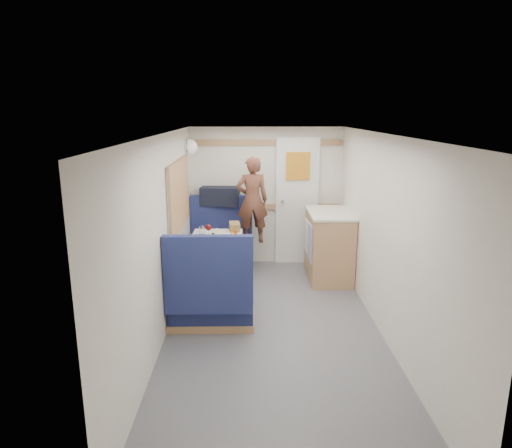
{
  "coord_description": "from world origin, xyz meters",
  "views": [
    {
      "loc": [
        -0.24,
        -4.31,
        2.21
      ],
      "look_at": [
        -0.17,
        0.9,
        0.92
      ],
      "focal_mm": 32.0,
      "sensor_mm": 36.0,
      "label": 1
    }
  ],
  "objects_px": {
    "galley_counter": "(329,245)",
    "dinette_table": "(216,250)",
    "bench_near": "(211,299)",
    "duffel_bag": "(220,196)",
    "wine_glass": "(208,228)",
    "person": "(252,200)",
    "bread_loaf": "(235,227)",
    "tray": "(220,242)",
    "dome_light": "(190,147)",
    "beer_glass": "(235,233)",
    "salt_grinder": "(217,232)",
    "bench_far": "(221,250)",
    "pepper_grinder": "(213,237)",
    "tumbler_left": "(195,243)",
    "cheese_block": "(227,242)",
    "orange_fruit": "(233,236)",
    "tumbler_mid": "(202,230)"
  },
  "relations": [
    {
      "from": "dinette_table",
      "to": "beer_glass",
      "type": "distance_m",
      "value": 0.31
    },
    {
      "from": "tray",
      "to": "bread_loaf",
      "type": "height_order",
      "value": "bread_loaf"
    },
    {
      "from": "tray",
      "to": "tumbler_mid",
      "type": "relative_size",
      "value": 3.16
    },
    {
      "from": "bench_near",
      "to": "tray",
      "type": "bearing_deg",
      "value": 85.21
    },
    {
      "from": "cheese_block",
      "to": "tray",
      "type": "bearing_deg",
      "value": 140.7
    },
    {
      "from": "duffel_bag",
      "to": "tray",
      "type": "height_order",
      "value": "duffel_bag"
    },
    {
      "from": "tumbler_left",
      "to": "beer_glass",
      "type": "height_order",
      "value": "tumbler_left"
    },
    {
      "from": "pepper_grinder",
      "to": "tumbler_left",
      "type": "bearing_deg",
      "value": -122.79
    },
    {
      "from": "tumbler_mid",
      "to": "salt_grinder",
      "type": "xyz_separation_m",
      "value": [
        0.19,
        -0.07,
        -0.01
      ]
    },
    {
      "from": "duffel_bag",
      "to": "tray",
      "type": "bearing_deg",
      "value": -80.03
    },
    {
      "from": "person",
      "to": "dinette_table",
      "type": "bearing_deg",
      "value": 53.85
    },
    {
      "from": "dinette_table",
      "to": "person",
      "type": "height_order",
      "value": "person"
    },
    {
      "from": "dinette_table",
      "to": "person",
      "type": "bearing_deg",
      "value": 59.88
    },
    {
      "from": "galley_counter",
      "to": "dinette_table",
      "type": "bearing_deg",
      "value": -159.46
    },
    {
      "from": "dinette_table",
      "to": "galley_counter",
      "type": "bearing_deg",
      "value": 20.54
    },
    {
      "from": "bench_far",
      "to": "dome_light",
      "type": "bearing_deg",
      "value": -177.88
    },
    {
      "from": "tumbler_mid",
      "to": "orange_fruit",
      "type": "bearing_deg",
      "value": -34.23
    },
    {
      "from": "bench_near",
      "to": "duffel_bag",
      "type": "height_order",
      "value": "duffel_bag"
    },
    {
      "from": "person",
      "to": "salt_grinder",
      "type": "relative_size",
      "value": 13.51
    },
    {
      "from": "cheese_block",
      "to": "pepper_grinder",
      "type": "xyz_separation_m",
      "value": [
        -0.17,
        0.19,
        0.01
      ]
    },
    {
      "from": "bench_near",
      "to": "tray",
      "type": "height_order",
      "value": "bench_near"
    },
    {
      "from": "bench_near",
      "to": "beer_glass",
      "type": "xyz_separation_m",
      "value": [
        0.23,
        0.93,
        0.47
      ]
    },
    {
      "from": "dinette_table",
      "to": "galley_counter",
      "type": "xyz_separation_m",
      "value": [
        1.47,
        0.55,
        -0.1
      ]
    },
    {
      "from": "dome_light",
      "to": "person",
      "type": "distance_m",
      "value": 1.1
    },
    {
      "from": "bench_near",
      "to": "cheese_block",
      "type": "xyz_separation_m",
      "value": [
        0.15,
        0.58,
        0.46
      ]
    },
    {
      "from": "cheese_block",
      "to": "wine_glass",
      "type": "distance_m",
      "value": 0.4
    },
    {
      "from": "bench_near",
      "to": "tumbler_left",
      "type": "distance_m",
      "value": 0.71
    },
    {
      "from": "person",
      "to": "bread_loaf",
      "type": "height_order",
      "value": "person"
    },
    {
      "from": "beer_glass",
      "to": "pepper_grinder",
      "type": "relative_size",
      "value": 0.99
    },
    {
      "from": "cheese_block",
      "to": "bread_loaf",
      "type": "relative_size",
      "value": 0.42
    },
    {
      "from": "bench_far",
      "to": "bench_near",
      "type": "xyz_separation_m",
      "value": [
        0.0,
        -1.73,
        0.0
      ]
    },
    {
      "from": "duffel_bag",
      "to": "tumbler_left",
      "type": "xyz_separation_m",
      "value": [
        -0.19,
        -1.5,
        -0.26
      ]
    },
    {
      "from": "wine_glass",
      "to": "pepper_grinder",
      "type": "xyz_separation_m",
      "value": [
        0.06,
        -0.12,
        -0.08
      ]
    },
    {
      "from": "duffel_bag",
      "to": "cheese_block",
      "type": "distance_m",
      "value": 1.44
    },
    {
      "from": "person",
      "to": "bread_loaf",
      "type": "distance_m",
      "value": 0.53
    },
    {
      "from": "bench_far",
      "to": "cheese_block",
      "type": "bearing_deg",
      "value": -82.81
    },
    {
      "from": "wine_glass",
      "to": "person",
      "type": "bearing_deg",
      "value": 54.36
    },
    {
      "from": "dome_light",
      "to": "wine_glass",
      "type": "bearing_deg",
      "value": -70.28
    },
    {
      "from": "galley_counter",
      "to": "orange_fruit",
      "type": "height_order",
      "value": "galley_counter"
    },
    {
      "from": "dome_light",
      "to": "beer_glass",
      "type": "bearing_deg",
      "value": -51.98
    },
    {
      "from": "bread_loaf",
      "to": "beer_glass",
      "type": "bearing_deg",
      "value": -87.58
    },
    {
      "from": "bench_near",
      "to": "wine_glass",
      "type": "xyz_separation_m",
      "value": [
        -0.09,
        0.88,
        0.54
      ]
    },
    {
      "from": "orange_fruit",
      "to": "salt_grinder",
      "type": "relative_size",
      "value": 0.8
    },
    {
      "from": "wine_glass",
      "to": "tray",
      "type": "bearing_deg",
      "value": -57.55
    },
    {
      "from": "bench_far",
      "to": "tumbler_mid",
      "type": "relative_size",
      "value": 10.04
    },
    {
      "from": "bench_near",
      "to": "person",
      "type": "distance_m",
      "value": 1.84
    },
    {
      "from": "duffel_bag",
      "to": "person",
      "type": "bearing_deg",
      "value": -30.95
    },
    {
      "from": "bench_near",
      "to": "galley_counter",
      "type": "xyz_separation_m",
      "value": [
        1.47,
        1.41,
        0.17
      ]
    },
    {
      "from": "orange_fruit",
      "to": "beer_glass",
      "type": "xyz_separation_m",
      "value": [
        0.02,
        0.14,
        -0.01
      ]
    },
    {
      "from": "dome_light",
      "to": "beer_glass",
      "type": "xyz_separation_m",
      "value": [
        0.61,
        -0.79,
        -0.98
      ]
    }
  ]
}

